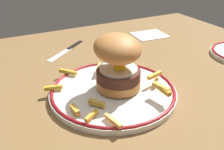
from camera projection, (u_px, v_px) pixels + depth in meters
ground_plane at (131, 96)px, 59.53cm from camera, size 112.44×100.18×4.00cm
dinner_plate at (112, 90)px, 56.67cm from camera, size 27.86×27.86×1.60cm
burger at (118, 62)px, 53.64cm from camera, size 10.93×11.62×12.64cm
fries_pile at (112, 89)px, 53.61cm from camera, size 25.25×26.19×2.89cm
knife at (69, 48)px, 80.19cm from camera, size 15.01×12.39×0.70cm
napkin at (150, 35)px, 92.08cm from camera, size 12.34×10.63×0.40cm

